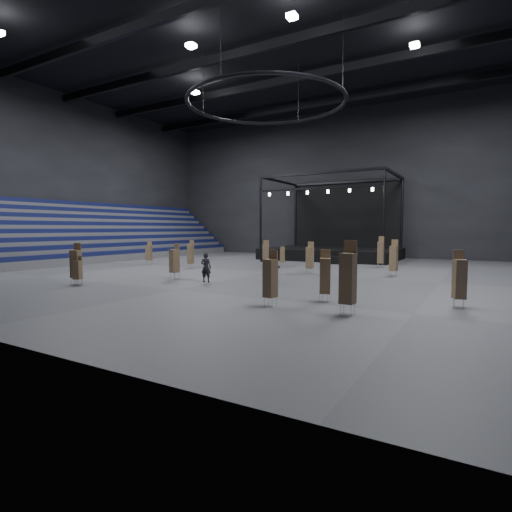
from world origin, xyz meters
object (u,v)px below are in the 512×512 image
Objects in this scene: flight_case_mid at (334,260)px; chair_stack_4 at (266,253)px; chair_stack_8 at (348,277)px; chair_stack_11 at (175,260)px; chair_stack_6 at (459,278)px; chair_stack_13 at (270,277)px; chair_stack_12 at (191,254)px; stage at (334,246)px; flight_case_left at (266,258)px; chair_stack_3 at (76,263)px; chair_stack_10 at (325,275)px; crew_member at (275,268)px; chair_stack_1 at (149,252)px; man_center at (206,267)px; chair_stack_9 at (381,252)px; chair_stack_2 at (78,269)px; chair_stack_5 at (394,258)px; flight_case_right at (334,260)px; chair_stack_7 at (310,257)px; chair_stack_0 at (282,256)px.

chair_stack_4 reaches higher than flight_case_mid.
chair_stack_8 reaches higher than chair_stack_11.
chair_stack_13 is at bearing -176.27° from chair_stack_6.
chair_stack_4 is 6.52m from chair_stack_12.
chair_stack_4 is (-1.48, -13.51, -0.18)m from stage.
flight_case_left is 25.04m from chair_stack_6.
chair_stack_3 reaches higher than chair_stack_10.
chair_stack_4 is at bearing 24.57° from chair_stack_12.
chair_stack_3 reaches higher than crew_member.
chair_stack_12 reaches higher than flight_case_left.
chair_stack_1 is 0.86× the size of chair_stack_3.
man_center is 1.07× the size of crew_member.
chair_stack_10 is (8.49, -26.02, -0.18)m from stage.
crew_member is (-3.75, -12.74, -0.52)m from chair_stack_9.
chair_stack_11 reaches higher than chair_stack_4.
flight_case_mid is at bearing 99.25° from chair_stack_6.
chair_stack_10 is (15.31, 2.06, -0.04)m from chair_stack_3.
chair_stack_8 is (16.73, 0.00, 0.57)m from chair_stack_2.
chair_stack_9 is at bearing 100.57° from chair_stack_13.
chair_stack_12 reaches higher than chair_stack_4.
chair_stack_4 reaches higher than crew_member.
chair_stack_2 is at bearing -131.95° from chair_stack_5.
chair_stack_10 is 18.31m from chair_stack_12.
crew_member is (16.08, -4.97, -0.28)m from chair_stack_1.
flight_case_right is at bearing -71.19° from stage.
chair_stack_11 is at bearing -17.84° from man_center.
chair_stack_3 is at bearing 165.77° from chair_stack_6.
chair_stack_3 is 1.05× the size of chair_stack_4.
chair_stack_7 is (10.25, 12.51, -0.05)m from chair_stack_3.
chair_stack_12 is 18.18m from chair_stack_13.
chair_stack_7 is 11.60m from chair_stack_10.
chair_stack_3 reaches higher than chair_stack_6.
chair_stack_1 is 1.25× the size of crew_member.
flight_case_mid is 5.06m from chair_stack_9.
chair_stack_3 is 16.17m from chair_stack_7.
flight_case_right is 0.48× the size of chair_stack_1.
chair_stack_13 is at bearing -60.95° from flight_case_left.
chair_stack_12 is at bearing 150.99° from chair_stack_8.
crew_member is at bearing 138.04° from chair_stack_6.
crew_member is at bearing 32.64° from chair_stack_11.
stage is 11.25m from chair_stack_0.
chair_stack_8 is at bearing -46.43° from chair_stack_1.
chair_stack_10 is 12.24m from chair_stack_11.
chair_stack_0 is 0.65× the size of chair_stack_9.
man_center is at bearing 11.27° from chair_stack_11.
chair_stack_12 is 9.39m from man_center.
chair_stack_9 is at bearing 2.91° from chair_stack_1.
chair_stack_0 is 20.44m from chair_stack_8.
chair_stack_2 is at bearing -128.78° from chair_stack_0.
chair_stack_12 is at bearing -150.58° from chair_stack_9.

